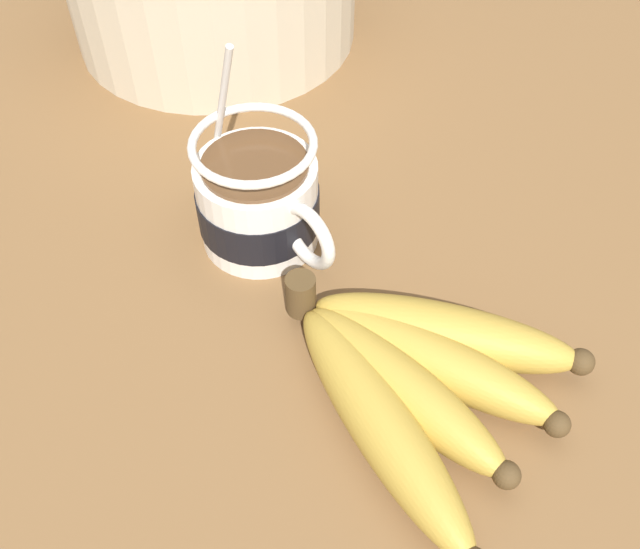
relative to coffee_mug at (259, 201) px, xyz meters
The scene contains 3 objects.
table 7.78cm from the coffee_mug, ahead, with size 124.65×124.65×3.74cm.
coffee_mug is the anchor object (origin of this frame).
banana_bunch 16.80cm from the coffee_mug, ahead, with size 20.43×17.59×4.16cm.
Camera 1 is at (25.21, -21.28, 42.46)cm, focal length 40.00 mm.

